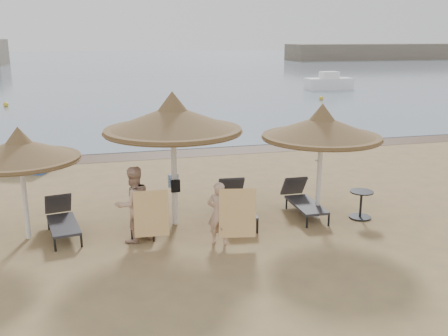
% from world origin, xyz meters
% --- Properties ---
extents(ground, '(160.00, 160.00, 0.00)m').
position_xyz_m(ground, '(0.00, 0.00, 0.00)').
color(ground, '#997B4B').
rests_on(ground, ground).
extents(sea, '(200.00, 140.00, 0.03)m').
position_xyz_m(sea, '(0.00, 80.00, 0.01)').
color(sea, slate).
rests_on(sea, ground).
extents(wet_sand_strip, '(200.00, 1.60, 0.01)m').
position_xyz_m(wet_sand_strip, '(0.00, 9.40, 0.00)').
color(wet_sand_strip, brown).
rests_on(wet_sand_strip, ground).
extents(palapa_left, '(2.63, 2.63, 2.60)m').
position_xyz_m(palapa_left, '(-3.38, 1.79, 2.07)').
color(palapa_left, white).
rests_on(palapa_left, ground).
extents(palapa_center, '(3.30, 3.30, 3.27)m').
position_xyz_m(palapa_center, '(0.03, 1.84, 2.60)').
color(palapa_center, white).
rests_on(palapa_center, ground).
extents(palapa_right, '(2.96, 2.96, 2.93)m').
position_xyz_m(palapa_right, '(3.61, 1.35, 2.33)').
color(palapa_right, white).
rests_on(palapa_right, ground).
extents(lounger_far_left, '(0.91, 1.92, 0.82)m').
position_xyz_m(lounger_far_left, '(-2.64, 1.89, 0.37)').
color(lounger_far_left, black).
rests_on(lounger_far_left, ground).
extents(lounger_near_left, '(0.93, 1.72, 0.73)m').
position_xyz_m(lounger_near_left, '(-0.64, 1.79, 0.33)').
color(lounger_near_left, black).
rests_on(lounger_near_left, ground).
extents(lounger_near_right, '(0.85, 2.10, 0.92)m').
position_xyz_m(lounger_near_right, '(1.58, 1.87, 0.41)').
color(lounger_near_right, black).
rests_on(lounger_near_right, ground).
extents(lounger_far_right, '(0.67, 1.91, 0.85)m').
position_xyz_m(lounger_far_right, '(3.37, 1.76, 0.38)').
color(lounger_far_right, black).
rests_on(lounger_far_right, ground).
extents(side_table, '(0.59, 0.59, 0.71)m').
position_xyz_m(side_table, '(4.67, 1.05, 0.34)').
color(side_table, black).
rests_on(side_table, ground).
extents(person_left, '(1.09, 0.91, 2.02)m').
position_xyz_m(person_left, '(-1.03, 1.02, 1.01)').
color(person_left, tan).
rests_on(person_left, ground).
extents(person_right, '(0.91, 0.79, 1.67)m').
position_xyz_m(person_right, '(0.78, 0.37, 0.84)').
color(person_right, tan).
rests_on(person_right, ground).
extents(towel_left, '(0.76, 0.07, 1.07)m').
position_xyz_m(towel_left, '(-0.68, 0.67, 0.74)').
color(towel_left, orange).
rests_on(towel_left, ground).
extents(towel_right, '(0.79, 0.19, 1.13)m').
position_xyz_m(towel_right, '(1.13, 0.12, 0.78)').
color(towel_right, orange).
rests_on(towel_right, ground).
extents(bag_patterned, '(0.27, 0.15, 0.32)m').
position_xyz_m(bag_patterned, '(0.03, 2.02, 1.06)').
color(bag_patterned, white).
rests_on(bag_patterned, ground).
extents(bag_dark, '(0.22, 0.10, 0.30)m').
position_xyz_m(bag_dark, '(0.03, 1.68, 1.02)').
color(bag_dark, black).
rests_on(bag_dark, ground).
extents(pedal_boat, '(2.24, 1.83, 0.91)m').
position_xyz_m(pedal_boat, '(-4.27, 8.25, 0.34)').
color(pedal_boat, '#2856A9').
rests_on(pedal_boat, ground).
extents(buoy_left, '(0.34, 0.34, 0.34)m').
position_xyz_m(buoy_left, '(-7.30, 25.39, 0.17)').
color(buoy_left, gold).
rests_on(buoy_left, ground).
extents(buoy_right, '(0.31, 0.31, 0.31)m').
position_xyz_m(buoy_right, '(14.19, 23.43, 0.16)').
color(buoy_right, gold).
rests_on(buoy_right, ground).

